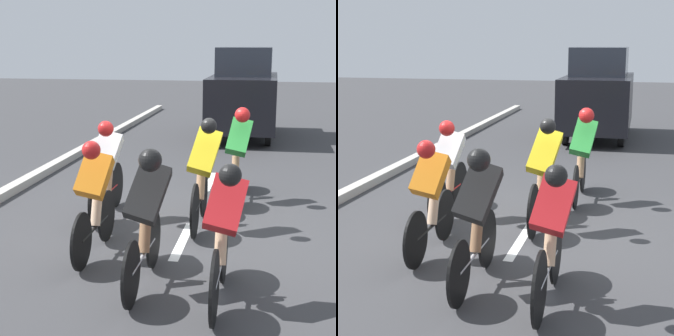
{
  "view_description": "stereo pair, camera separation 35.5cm",
  "coord_description": "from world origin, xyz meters",
  "views": [
    {
      "loc": [
        -1.08,
        7.24,
        2.48
      ],
      "look_at": [
        0.19,
        0.53,
        0.95
      ],
      "focal_mm": 60.0,
      "sensor_mm": 36.0,
      "label": 1
    },
    {
      "loc": [
        -1.42,
        7.16,
        2.48
      ],
      "look_at": [
        0.19,
        0.53,
        0.95
      ],
      "focal_mm": 60.0,
      "sensor_mm": 36.0,
      "label": 2
    }
  ],
  "objects": [
    {
      "name": "cyclist_green",
      "position": [
        -0.55,
        -1.52,
        0.81
      ],
      "size": [
        0.43,
        1.72,
        1.53
      ],
      "color": "black",
      "rests_on": "ground"
    },
    {
      "name": "ground_plane",
      "position": [
        0.0,
        0.0,
        0.0
      ],
      "size": [
        60.0,
        60.0,
        0.0
      ],
      "primitive_type": "plane",
      "color": "#38383A"
    },
    {
      "name": "cyclist_white",
      "position": [
        1.22,
        -0.26,
        0.75
      ],
      "size": [
        0.42,
        1.67,
        1.45
      ],
      "color": "black",
      "rests_on": "ground"
    },
    {
      "name": "cyclist_yellow",
      "position": [
        -0.18,
        -0.03,
        0.8
      ],
      "size": [
        0.46,
        1.67,
        1.55
      ],
      "color": "black",
      "rests_on": "ground"
    },
    {
      "name": "lane_stripe_mid",
      "position": [
        0.0,
        0.53,
        0.0
      ],
      "size": [
        0.12,
        1.4,
        0.01
      ],
      "primitive_type": "cube",
      "color": "white",
      "rests_on": "ground"
    },
    {
      "name": "cyclist_red",
      "position": [
        -0.66,
        2.21,
        0.75
      ],
      "size": [
        0.42,
        1.66,
        1.45
      ],
      "color": "black",
      "rests_on": "ground"
    },
    {
      "name": "cyclist_black",
      "position": [
        0.13,
        1.99,
        0.81
      ],
      "size": [
        0.46,
        1.68,
        1.52
      ],
      "color": "black",
      "rests_on": "ground"
    },
    {
      "name": "cyclist_orange",
      "position": [
        0.92,
        1.23,
        0.75
      ],
      "size": [
        0.41,
        1.62,
        1.43
      ],
      "color": "black",
      "rests_on": "ground"
    },
    {
      "name": "lane_stripe_far",
      "position": [
        0.0,
        -2.67,
        0.0
      ],
      "size": [
        0.12,
        1.4,
        0.01
      ],
      "primitive_type": "cube",
      "color": "white",
      "rests_on": "ground"
    },
    {
      "name": "support_car",
      "position": [
        -0.29,
        -7.78,
        1.16
      ],
      "size": [
        1.7,
        3.86,
        2.36
      ],
      "color": "black",
      "rests_on": "ground"
    }
  ]
}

